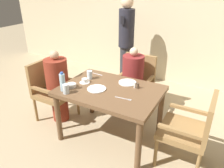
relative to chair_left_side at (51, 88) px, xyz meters
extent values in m
plane|color=tan|center=(1.01, 0.00, -0.50)|extent=(16.00, 16.00, 0.00)
cube|color=beige|center=(1.01, 2.18, 0.90)|extent=(8.00, 0.06, 2.80)
cube|color=brown|center=(1.01, 0.00, 0.20)|extent=(1.23, 0.88, 0.05)
cylinder|color=brown|center=(0.45, -0.38, -0.16)|extent=(0.07, 0.07, 0.67)
cylinder|color=brown|center=(1.56, -0.38, -0.16)|extent=(0.07, 0.07, 0.67)
cylinder|color=brown|center=(0.45, 0.38, -0.16)|extent=(0.07, 0.07, 0.67)
cylinder|color=brown|center=(1.56, 0.38, -0.16)|extent=(0.07, 0.07, 0.67)
cube|color=olive|center=(0.08, 0.00, -0.07)|extent=(0.51, 0.51, 0.07)
cube|color=olive|center=(-0.16, 0.00, 0.18)|extent=(0.05, 0.51, 0.43)
cube|color=olive|center=(0.08, 0.23, 0.08)|extent=(0.46, 0.04, 0.04)
cube|color=olive|center=(0.08, -0.23, 0.08)|extent=(0.46, 0.04, 0.04)
cylinder|color=olive|center=(0.30, 0.22, -0.30)|extent=(0.04, 0.04, 0.39)
cylinder|color=olive|center=(0.30, -0.22, -0.30)|extent=(0.04, 0.04, 0.39)
cylinder|color=olive|center=(-0.15, 0.22, -0.30)|extent=(0.04, 0.04, 0.39)
cylinder|color=olive|center=(-0.15, -0.22, -0.30)|extent=(0.04, 0.04, 0.39)
cylinder|color=maroon|center=(0.14, 0.00, -0.27)|extent=(0.24, 0.24, 0.46)
cylinder|color=maroon|center=(0.14, 0.00, 0.21)|extent=(0.32, 0.32, 0.51)
sphere|color=tan|center=(0.14, 0.00, 0.53)|extent=(0.13, 0.13, 0.13)
cube|color=olive|center=(1.01, 0.75, -0.07)|extent=(0.51, 0.51, 0.07)
cube|color=olive|center=(1.01, 0.99, 0.18)|extent=(0.51, 0.05, 0.43)
cube|color=olive|center=(1.24, 0.75, 0.08)|extent=(0.04, 0.46, 0.04)
cube|color=olive|center=(0.77, 0.75, 0.08)|extent=(0.04, 0.46, 0.04)
cylinder|color=olive|center=(1.23, 0.53, -0.30)|extent=(0.04, 0.04, 0.39)
cylinder|color=olive|center=(0.78, 0.53, -0.30)|extent=(0.04, 0.04, 0.39)
cylinder|color=olive|center=(1.23, 0.98, -0.30)|extent=(0.04, 0.04, 0.39)
cylinder|color=olive|center=(0.78, 0.98, -0.30)|extent=(0.04, 0.04, 0.39)
cylinder|color=maroon|center=(1.01, 0.69, -0.27)|extent=(0.24, 0.24, 0.46)
cylinder|color=maroon|center=(1.01, 0.69, 0.21)|extent=(0.32, 0.32, 0.49)
sphere|color=beige|center=(1.01, 0.69, 0.52)|extent=(0.12, 0.12, 0.12)
cube|color=olive|center=(1.94, 0.00, -0.07)|extent=(0.51, 0.51, 0.07)
cube|color=olive|center=(2.17, 0.00, 0.18)|extent=(0.05, 0.51, 0.43)
cube|color=olive|center=(1.94, -0.23, 0.08)|extent=(0.46, 0.04, 0.04)
cube|color=olive|center=(1.94, 0.23, 0.08)|extent=(0.46, 0.04, 0.04)
cylinder|color=olive|center=(1.71, -0.22, -0.30)|extent=(0.04, 0.04, 0.39)
cylinder|color=olive|center=(1.71, 0.22, -0.30)|extent=(0.04, 0.04, 0.39)
cylinder|color=olive|center=(2.16, -0.22, -0.30)|extent=(0.04, 0.04, 0.39)
cylinder|color=olive|center=(2.16, 0.22, -0.30)|extent=(0.04, 0.04, 0.39)
cylinder|color=#2D2D33|center=(0.47, 1.58, -0.10)|extent=(0.22, 0.22, 0.80)
cylinder|color=#23232D|center=(0.47, 1.58, 0.64)|extent=(0.29, 0.29, 0.68)
sphere|color=beige|center=(0.47, 1.58, 1.09)|extent=(0.22, 0.22, 0.22)
cube|color=black|center=(0.47, 1.40, 0.81)|extent=(0.07, 0.01, 0.14)
cylinder|color=white|center=(1.12, 0.26, 0.23)|extent=(0.23, 0.23, 0.01)
cylinder|color=white|center=(0.86, -0.09, 0.23)|extent=(0.23, 0.23, 0.01)
cylinder|color=white|center=(0.62, 0.00, 0.23)|extent=(0.14, 0.14, 0.01)
cylinder|color=white|center=(0.62, 0.00, 0.26)|extent=(0.08, 0.08, 0.05)
cylinder|color=white|center=(0.55, -0.18, 0.25)|extent=(0.12, 0.12, 0.04)
cylinder|color=#A3C6DB|center=(0.52, -0.31, 0.33)|extent=(0.07, 0.07, 0.22)
cylinder|color=#3359B2|center=(0.52, -0.31, 0.45)|extent=(0.04, 0.04, 0.02)
cylinder|color=silver|center=(0.60, -0.35, 0.29)|extent=(0.07, 0.07, 0.12)
cylinder|color=silver|center=(0.61, 0.13, 0.29)|extent=(0.07, 0.07, 0.12)
cylinder|color=white|center=(1.26, 0.18, 0.26)|extent=(0.03, 0.03, 0.07)
cylinder|color=#4C3D2D|center=(1.30, 0.18, 0.26)|extent=(0.03, 0.03, 0.07)
cube|color=silver|center=(1.25, -0.14, 0.23)|extent=(0.18, 0.03, 0.00)
cube|color=silver|center=(1.33, -0.13, 0.23)|extent=(0.04, 0.03, 0.00)
cube|color=silver|center=(0.58, 0.32, 0.23)|extent=(0.18, 0.02, 0.00)
cube|color=silver|center=(0.67, 0.31, 0.23)|extent=(0.06, 0.02, 0.00)
camera|label=1|loc=(2.19, -2.10, 1.45)|focal=35.00mm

